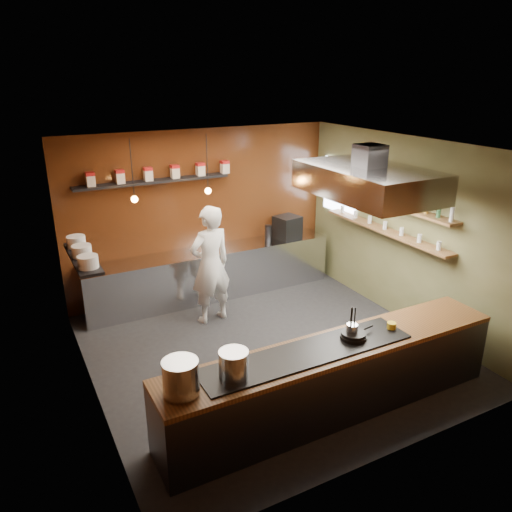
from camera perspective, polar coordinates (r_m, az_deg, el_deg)
floor at (r=7.59m, az=1.49°, el=-10.68°), size 5.00×5.00×0.00m
back_wall at (r=9.09m, az=-6.15°, el=4.86°), size 5.00×0.00×5.00m
left_wall at (r=6.20m, az=-19.05°, el=-3.79°), size 0.00×5.00×5.00m
right_wall at (r=8.39m, az=16.69°, el=2.77°), size 0.00×5.00×5.00m
ceiling at (r=6.57m, az=1.74°, el=12.34°), size 5.00×5.00×0.00m
window_pane at (r=9.50m, az=9.61°, el=7.85°), size 0.00×1.00×1.00m
prep_counter at (r=9.14m, az=-5.13°, el=-1.97°), size 4.60×0.65×0.90m
pass_counter at (r=6.22m, az=8.91°, el=-13.65°), size 4.40×0.72×0.94m
tin_shelf at (r=8.52m, az=-11.65°, el=8.35°), size 2.60×0.26×0.04m
plate_shelf at (r=7.12m, az=-19.20°, el=-0.22°), size 0.30×1.40×0.04m
bottle_shelf_upper at (r=8.38m, az=14.77°, el=5.93°), size 0.26×2.80×0.04m
bottle_shelf_lower at (r=8.50m, az=14.49°, el=2.86°), size 0.26×2.80×0.04m
extractor_hood at (r=7.07m, az=12.65°, el=8.36°), size 1.20×2.00×0.72m
pendant_left at (r=7.78m, az=-13.75°, el=6.69°), size 0.10×0.10×0.95m
pendant_right at (r=8.14m, az=-5.51°, el=7.77°), size 0.10×0.10×0.95m
storage_tins at (r=8.53m, az=-10.74°, el=9.34°), size 2.43×0.13×0.22m
plate_stacks at (r=7.09m, az=-19.29°, el=0.54°), size 0.26×1.16×0.16m
bottles at (r=8.35m, az=14.86°, el=6.85°), size 0.06×2.66×0.24m
wine_glasses at (r=8.48m, az=14.54°, el=3.41°), size 0.07×2.37×0.13m
stockpot_large at (r=5.06m, az=-8.60°, el=-13.52°), size 0.38×0.38×0.35m
stockpot_small at (r=5.26m, az=-2.56°, el=-12.23°), size 0.39×0.39×0.29m
utensil_crock at (r=6.08m, az=10.90°, el=-8.42°), size 0.16×0.16×0.18m
frying_pan at (r=6.10m, az=11.10°, el=-8.87°), size 0.49×0.32×0.08m
butter_jar at (r=6.42m, az=15.21°, el=-7.76°), size 0.14×0.14×0.10m
espresso_machine at (r=9.55m, az=3.59°, el=3.30°), size 0.50×0.49×0.43m
chef at (r=8.07m, az=-5.24°, el=-1.03°), size 0.78×0.57×1.97m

